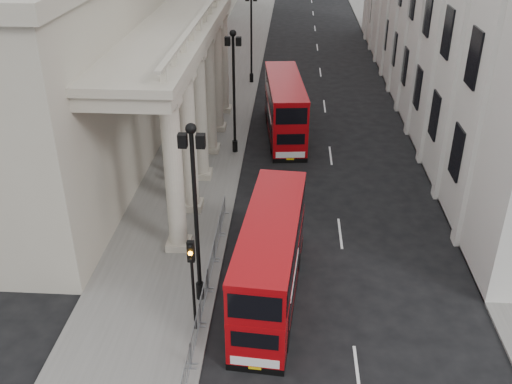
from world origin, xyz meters
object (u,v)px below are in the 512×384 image
Objects in this scene: lamp_post_north at (251,30)px; bus_far at (285,107)px; pedestrian_a at (180,173)px; pedestrian_b at (172,162)px; traffic_light at (192,270)px; pedestrian_c at (202,123)px; bus_near at (271,258)px; lamp_post_mid at (234,84)px; lamp_post_south at (195,204)px.

lamp_post_north is 0.83× the size of bus_far.
lamp_post_north is 21.99m from pedestrian_a.
pedestrian_a is 1.92m from pedestrian_b.
traffic_light is at bearing -104.50° from bus_far.
pedestrian_c is at bearing -83.35° from pedestrian_b.
traffic_light is at bearing -135.86° from bus_near.
pedestrian_b is (-6.98, -7.18, -1.26)m from bus_far.
lamp_post_mid is 18.11m from traffic_light.
lamp_post_mid is at bearing 90.00° from lamp_post_south.
lamp_post_north reaches higher than bus_near.
pedestrian_c is (0.11, 8.47, -0.02)m from pedestrian_a.
pedestrian_a is at bearing -117.28° from lamp_post_mid.
traffic_light reaches higher than bus_near.
lamp_post_mid reaches higher than bus_near.
bus_far is (3.22, 21.47, -0.90)m from traffic_light.
lamp_post_mid reaches higher than pedestrian_c.
lamp_post_north reaches higher than pedestrian_c.
lamp_post_north is 4.63× the size of pedestrian_c.
lamp_post_mid is at bearing -119.67° from pedestrian_b.
pedestrian_b is (-0.84, 1.72, -0.08)m from pedestrian_a.
lamp_post_south is at bearing -105.66° from bus_far.
lamp_post_mid is 0.87× the size of bus_near.
traffic_light is at bearing 119.38° from pedestrian_b.
bus_near is 5.31× the size of pedestrian_c.
bus_far is (3.32, 3.45, -2.70)m from lamp_post_mid.
traffic_light is 0.45× the size of bus_near.
traffic_light is 21.31m from pedestrian_c.
lamp_post_north reaches higher than traffic_light.
lamp_post_south is 0.83× the size of bus_far.
lamp_post_south reaches higher than pedestrian_c.
bus_far is at bearing 81.46° from traffic_light.
lamp_post_mid is at bearing 106.02° from bus_near.
pedestrian_a is (-5.91, 10.10, -1.08)m from bus_near.
traffic_light is (0.10, -2.02, -1.80)m from lamp_post_south.
bus_far is 5.56× the size of pedestrian_c.
bus_far is (3.32, -12.55, -2.70)m from lamp_post_north.
lamp_post_north is at bearing 90.00° from lamp_post_mid.
lamp_post_mid is at bearing -55.54° from pedestrian_c.
lamp_post_south and lamp_post_north have the same top height.
pedestrian_b is (-3.75, 14.28, -2.15)m from traffic_light.
traffic_light is (0.10, -18.02, -1.80)m from lamp_post_mid.
bus_far is at bearing -3.31° from pedestrian_c.
lamp_post_south is 11.58m from pedestrian_a.
lamp_post_mid is 4.54× the size of pedestrian_a.
bus_far is at bearing 80.30° from lamp_post_south.
lamp_post_mid reaches higher than bus_far.
bus_far is at bearing -119.50° from pedestrian_b.
pedestrian_b is (-6.75, 11.83, -1.17)m from bus_near.
lamp_post_south is 1.93× the size of traffic_light.
bus_near is at bearing -80.15° from pedestrian_c.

